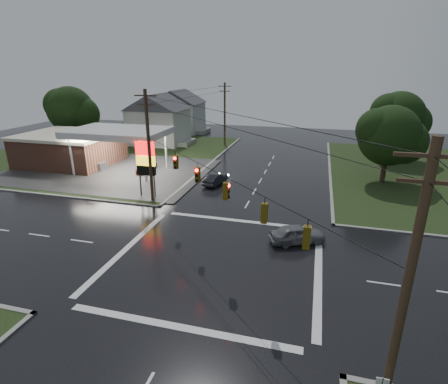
% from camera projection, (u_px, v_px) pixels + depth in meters
% --- Properties ---
extents(ground, '(120.00, 120.00, 0.00)m').
position_uv_depth(ground, '(216.00, 260.00, 24.68)').
color(ground, black).
rests_on(ground, ground).
extents(grass_nw, '(36.00, 36.00, 0.08)m').
position_uv_depth(grass_nw, '(103.00, 154.00, 54.66)').
color(grass_nw, black).
rests_on(grass_nw, ground).
extents(gas_station, '(26.20, 18.00, 5.60)m').
position_uv_depth(gas_station, '(77.00, 147.00, 48.00)').
color(gas_station, '#2D2D2D').
rests_on(gas_station, ground).
extents(pylon_sign, '(2.00, 0.35, 6.00)m').
position_uv_depth(pylon_sign, '(146.00, 160.00, 35.44)').
color(pylon_sign, '#59595E').
rests_on(pylon_sign, ground).
extents(utility_pole_nw, '(2.20, 0.32, 11.00)m').
position_uv_depth(utility_pole_nw, '(149.00, 146.00, 33.72)').
color(utility_pole_nw, '#382619').
rests_on(utility_pole_nw, ground).
extents(utility_pole_se, '(2.20, 0.32, 11.00)m').
position_uv_depth(utility_pole_se, '(406.00, 291.00, 11.80)').
color(utility_pole_se, '#382619').
rests_on(utility_pole_se, ground).
extents(utility_pole_n, '(2.20, 0.32, 10.50)m').
position_uv_depth(utility_pole_n, '(225.00, 113.00, 59.72)').
color(utility_pole_n, '#382619').
rests_on(utility_pole_n, ground).
extents(traffic_signals, '(26.87, 26.87, 1.47)m').
position_uv_depth(traffic_signals, '(216.00, 172.00, 22.48)').
color(traffic_signals, black).
rests_on(traffic_signals, ground).
extents(house_near, '(11.05, 8.48, 8.60)m').
position_uv_depth(house_near, '(159.00, 119.00, 61.05)').
color(house_near, silver).
rests_on(house_near, ground).
extents(house_far, '(11.05, 8.48, 8.60)m').
position_uv_depth(house_far, '(179.00, 111.00, 72.21)').
color(house_far, silver).
rests_on(house_far, ground).
extents(tree_nw_behind, '(8.93, 7.60, 10.00)m').
position_uv_depth(tree_nw_behind, '(71.00, 110.00, 58.14)').
color(tree_nw_behind, black).
rests_on(tree_nw_behind, ground).
extents(tree_ne_near, '(7.99, 6.80, 8.98)m').
position_uv_depth(tree_ne_near, '(390.00, 136.00, 39.37)').
color(tree_ne_near, black).
rests_on(tree_ne_near, ground).
extents(tree_ne_far, '(8.46, 7.20, 9.80)m').
position_uv_depth(tree_ne_far, '(399.00, 117.00, 49.34)').
color(tree_ne_far, black).
rests_on(tree_ne_far, ground).
extents(car_north, '(2.14, 4.18, 1.31)m').
position_uv_depth(car_north, '(215.00, 179.00, 40.51)').
color(car_north, black).
rests_on(car_north, ground).
extents(car_crossing, '(4.59, 3.31, 1.45)m').
position_uv_depth(car_crossing, '(297.00, 234.00, 26.92)').
color(car_crossing, slate).
rests_on(car_crossing, ground).
extents(car_pump, '(3.09, 5.21, 1.42)m').
position_uv_depth(car_pump, '(147.00, 166.00, 45.57)').
color(car_pump, '#501712').
rests_on(car_pump, ground).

